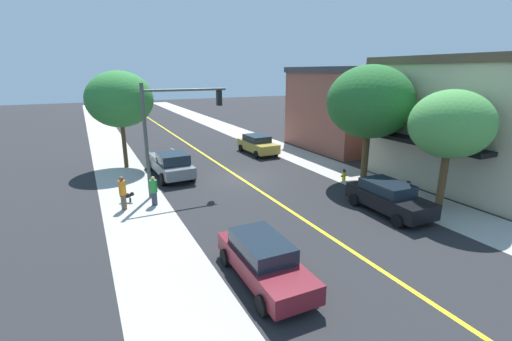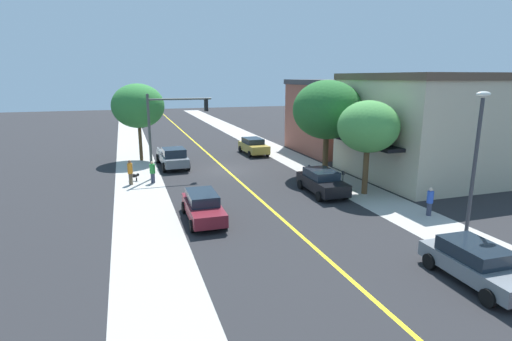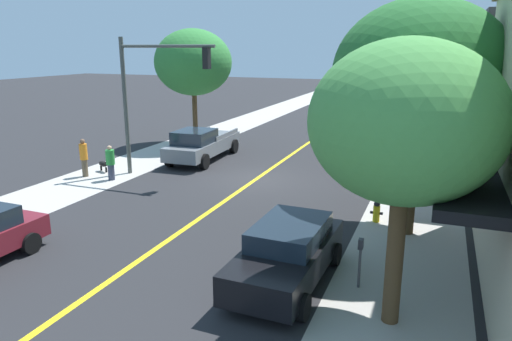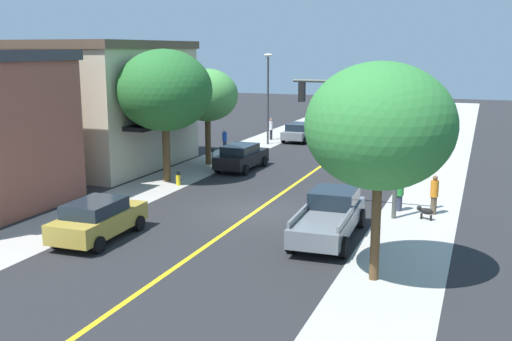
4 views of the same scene
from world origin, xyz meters
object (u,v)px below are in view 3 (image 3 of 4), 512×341
(street_tree_right_corner, at_px, (406,123))
(pedestrian_green_shirt, at_px, (110,162))
(gold_sedan_left_curb, at_px, (371,144))
(grey_pickup_truck, at_px, (202,144))
(parking_meter, at_px, (360,256))
(black_sedan_left_curb, at_px, (288,252))
(traffic_light_mast, at_px, (150,85))
(small_dog, at_px, (104,164))
(pedestrian_orange_shirt, at_px, (84,157))
(street_tree_left_near, at_px, (193,63))
(fire_hydrant, at_px, (377,211))
(street_tree_left_far, at_px, (420,75))

(street_tree_right_corner, distance_m, pedestrian_green_shirt, 15.52)
(gold_sedan_left_curb, relative_size, grey_pickup_truck, 0.76)
(parking_meter, relative_size, black_sedan_left_curb, 0.29)
(gold_sedan_left_curb, distance_m, black_sedan_left_curb, 14.91)
(traffic_light_mast, xyz_separation_m, small_dog, (2.77, 0.27, -3.91))
(street_tree_right_corner, distance_m, pedestrian_orange_shirt, 16.87)
(pedestrian_orange_shirt, height_order, pedestrian_green_shirt, pedestrian_orange_shirt)
(traffic_light_mast, bearing_deg, pedestrian_green_shirt, -137.56)
(street_tree_left_near, distance_m, pedestrian_green_shirt, 9.83)
(pedestrian_green_shirt, bearing_deg, street_tree_right_corner, -97.71)
(gold_sedan_left_curb, distance_m, small_dog, 13.99)
(traffic_light_mast, bearing_deg, pedestrian_orange_shirt, -156.77)
(street_tree_right_corner, height_order, fire_hydrant, street_tree_right_corner)
(black_sedan_left_curb, bearing_deg, gold_sedan_left_curb, -178.22)
(street_tree_left_far, height_order, pedestrian_green_shirt, street_tree_left_far)
(street_tree_right_corner, height_order, street_tree_left_far, street_tree_left_far)
(parking_meter, xyz_separation_m, gold_sedan_left_curb, (1.82, -14.53, -0.04))
(gold_sedan_left_curb, bearing_deg, fire_hydrant, 7.62)
(parking_meter, bearing_deg, gold_sedan_left_curb, -82.87)
(gold_sedan_left_curb, relative_size, small_dog, 5.77)
(street_tree_left_far, xyz_separation_m, gold_sedan_left_curb, (2.68, -10.26, -4.31))
(pedestrian_green_shirt, bearing_deg, parking_meter, -94.86)
(traffic_light_mast, relative_size, black_sedan_left_curb, 1.38)
(black_sedan_left_curb, relative_size, small_dog, 5.93)
(traffic_light_mast, xyz_separation_m, black_sedan_left_curb, (-9.06, 7.69, -3.46))
(street_tree_right_corner, height_order, small_dog, street_tree_right_corner)
(pedestrian_orange_shirt, relative_size, pedestrian_green_shirt, 1.12)
(traffic_light_mast, bearing_deg, grey_pickup_truck, 81.38)
(street_tree_right_corner, bearing_deg, fire_hydrant, -79.73)
(street_tree_left_near, relative_size, gold_sedan_left_curb, 1.56)
(street_tree_left_far, height_order, fire_hydrant, street_tree_left_far)
(street_tree_left_near, bearing_deg, small_dog, 83.61)
(parking_meter, height_order, traffic_light_mast, traffic_light_mast)
(street_tree_left_near, xyz_separation_m, gold_sedan_left_curb, (-10.93, 0.30, -4.21))
(grey_pickup_truck, bearing_deg, fire_hydrant, 56.75)
(gold_sedan_left_curb, bearing_deg, small_dog, -59.49)
(traffic_light_mast, bearing_deg, fire_hydrant, -12.58)
(pedestrian_orange_shirt, bearing_deg, black_sedan_left_curb, 79.97)
(traffic_light_mast, distance_m, gold_sedan_left_curb, 12.07)
(traffic_light_mast, relative_size, pedestrian_orange_shirt, 3.54)
(pedestrian_green_shirt, bearing_deg, fire_hydrant, -73.88)
(fire_hydrant, relative_size, pedestrian_green_shirt, 0.47)
(street_tree_right_corner, height_order, pedestrian_orange_shirt, street_tree_right_corner)
(street_tree_right_corner, relative_size, traffic_light_mast, 0.96)
(street_tree_left_near, xyz_separation_m, fire_hydrant, (-12.54, 9.90, -4.66))
(street_tree_right_corner, xyz_separation_m, pedestrian_orange_shirt, (14.80, -7.28, -3.52))
(street_tree_left_far, bearing_deg, gold_sedan_left_curb, -75.35)
(pedestrian_orange_shirt, relative_size, small_dog, 2.31)
(street_tree_right_corner, xyz_separation_m, parking_meter, (0.91, -1.28, -3.60))
(fire_hydrant, distance_m, small_dog, 13.57)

